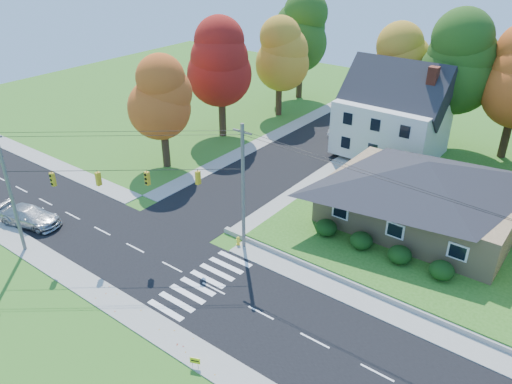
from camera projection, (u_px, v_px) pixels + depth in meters
ground at (214, 289)px, 33.84m from camera, size 120.00×120.00×0.00m
road_main at (214, 289)px, 33.84m from camera, size 90.00×8.00×0.02m
road_cross at (313, 144)px, 56.40m from camera, size 8.00×44.00×0.02m
sidewalk_north at (258, 254)px, 37.34m from camera, size 90.00×2.00×0.08m
sidewalk_south at (159, 330)px, 30.31m from camera, size 90.00×2.00×0.08m
lawn at (498, 218)px, 41.55m from camera, size 30.00×30.00×0.50m
ranch_house at (423, 192)px, 39.29m from camera, size 14.60×10.60×5.40m
colonial_house at (393, 115)px, 51.37m from camera, size 10.40×8.40×9.60m
hedge_row at (380, 247)px, 36.19m from camera, size 10.70×1.70×1.27m
traffic_infrastructure at (223, 215)px, 32.46m from camera, size 38.10×10.66×10.00m
tree_lot_0 at (402, 65)px, 54.93m from camera, size 6.72×6.72×12.51m
tree_lot_1 at (456, 63)px, 50.41m from camera, size 7.84×7.84×14.60m
tree_west_0 at (161, 98)px, 48.01m from camera, size 6.16×6.16×11.47m
tree_west_1 at (221, 63)px, 54.97m from camera, size 7.28×7.28×13.56m
tree_west_2 at (280, 54)px, 61.78m from camera, size 6.72×6.72×12.51m
tree_west_3 at (301, 32)px, 67.86m from camera, size 7.84×7.84×14.60m
silver_sedan at (29, 216)px, 40.80m from camera, size 5.81×3.58×1.57m
white_car at (346, 128)px, 58.74m from camera, size 2.65×4.98×1.56m
fire_hydrant at (238, 241)px, 38.31m from camera, size 0.44×0.34×0.77m
yard_sign at (195, 361)px, 27.49m from camera, size 0.57×0.27×0.76m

